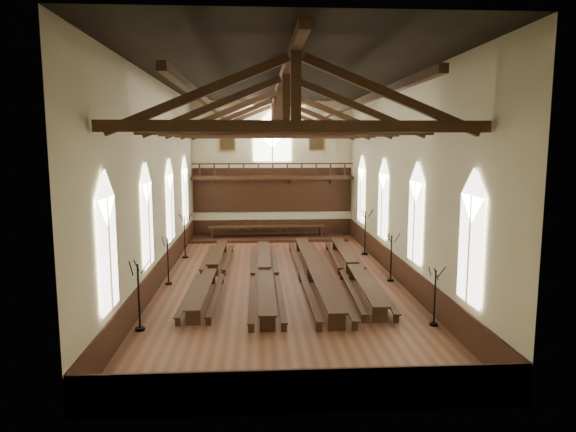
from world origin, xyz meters
name	(u,v)px	position (x,y,z in m)	size (l,w,h in m)	color
ground	(281,280)	(0.00, 0.00, 0.00)	(26.00, 26.00, 0.00)	brown
room_walls	(280,152)	(0.00, 0.00, 6.46)	(26.00, 26.00, 26.00)	beige
wainscot_band	(281,269)	(0.00, 0.00, 0.60)	(12.00, 26.00, 1.20)	#381E10
side_windows	(280,207)	(0.00, 0.00, 3.74)	(11.85, 19.80, 4.50)	white
end_window	(272,139)	(0.00, 12.90, 7.22)	(2.80, 0.12, 3.80)	white
minstrels_gallery	(273,184)	(0.00, 12.66, 3.91)	(11.80, 1.24, 3.70)	#321E0F
portraits	(272,141)	(0.00, 12.90, 7.10)	(7.75, 0.09, 1.45)	brown
roof_trusses	(280,116)	(0.00, 0.00, 8.22)	(11.70, 25.70, 2.80)	#321E0F
refectory_row_a	(211,270)	(-3.52, 0.35, 0.51)	(1.52, 13.94, 0.70)	#321E0F
refectory_row_b	(265,272)	(-0.80, -0.36, 0.53)	(1.49, 14.21, 0.73)	#321E0F
refectory_row_c	(314,269)	(1.72, -0.11, 0.59)	(1.67, 14.91, 0.80)	#321E0F
refectory_row_d	(353,267)	(3.81, 0.43, 0.55)	(1.76, 14.45, 0.75)	#321E0F
dais	(267,238)	(-0.44, 11.40, 0.09)	(11.40, 2.76, 0.18)	#381E10
high_table	(267,227)	(-0.44, 11.40, 0.86)	(8.52, 1.25, 0.80)	#321E0F
high_chairs	(267,228)	(-0.44, 12.22, 0.68)	(4.93, 0.44, 0.91)	#321E0F
candelabrum_left_near	(139,309)	(-5.55, -6.68, 0.81)	(0.76, 0.81, 2.67)	black
candelabrum_left_mid	(168,270)	(-5.55, -0.40, 0.74)	(0.69, 0.74, 2.44)	black
candelabrum_left_far	(185,245)	(-5.55, 5.55, 0.82)	(0.81, 0.80, 2.71)	black
candelabrum_right_near	(434,308)	(5.55, -6.85, 0.70)	(0.67, 0.69, 2.30)	black
candelabrum_right_mid	(391,267)	(5.55, -0.45, 0.75)	(0.73, 0.74, 2.48)	black
candelabrum_right_far	(365,241)	(5.55, 5.79, 0.88)	(0.86, 0.86, 2.90)	black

